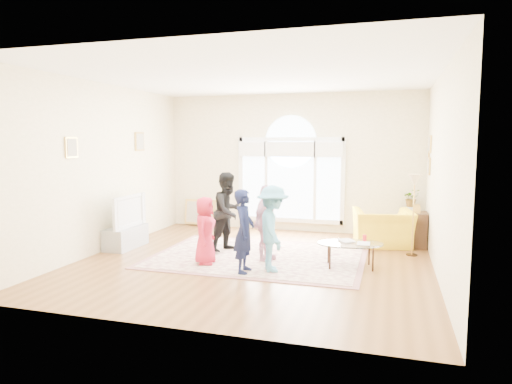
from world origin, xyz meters
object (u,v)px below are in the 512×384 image
(television, at_px, (125,211))
(armchair, at_px, (383,228))
(area_rug, at_px, (258,256))
(tv_console, at_px, (126,237))
(coffee_table, at_px, (350,244))

(television, distance_m, armchair, 5.15)
(area_rug, xyz_separation_m, armchair, (2.16, 1.56, 0.36))
(area_rug, distance_m, television, 2.82)
(tv_console, bearing_deg, television, -0.00)
(television, bearing_deg, armchair, 18.14)
(area_rug, xyz_separation_m, tv_console, (-2.74, -0.05, 0.20))
(area_rug, bearing_deg, armchair, 35.79)
(tv_console, bearing_deg, armchair, 18.12)
(area_rug, height_order, armchair, armchair)
(area_rug, distance_m, coffee_table, 1.73)
(television, distance_m, coffee_table, 4.41)
(tv_console, relative_size, television, 0.91)
(television, relative_size, armchair, 0.98)
(area_rug, bearing_deg, coffee_table, -7.83)
(armchair, bearing_deg, tv_console, 7.52)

